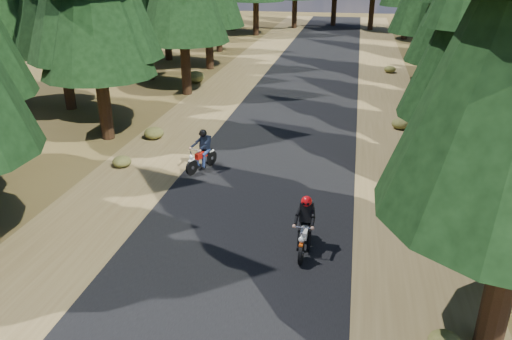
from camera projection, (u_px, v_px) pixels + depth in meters
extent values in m
plane|color=#413217|center=(246.00, 226.00, 14.16)|extent=(120.00, 120.00, 0.00)
cube|color=black|center=(274.00, 161.00, 18.66)|extent=(6.00, 100.00, 0.01)
cube|color=brown|center=(158.00, 152.00, 19.48)|extent=(3.20, 100.00, 0.01)
cube|color=brown|center=(401.00, 170.00, 17.85)|extent=(3.20, 100.00, 0.01)
cylinder|color=black|center=(101.00, 75.00, 19.97)|extent=(0.51, 0.51, 5.34)
cylinder|color=black|center=(456.00, 116.00, 16.23)|extent=(0.48, 0.48, 4.52)
cone|color=black|center=(471.00, 27.00, 15.12)|extent=(3.84, 3.84, 5.65)
cylinder|color=black|center=(98.00, 58.00, 20.54)|extent=(0.56, 0.56, 6.43)
cylinder|color=black|center=(509.00, 79.00, 18.21)|extent=(0.53, 0.53, 5.84)
cylinder|color=black|center=(63.00, 53.00, 24.00)|extent=(0.52, 0.52, 5.56)
cylinder|color=black|center=(184.00, 42.00, 26.69)|extent=(0.53, 0.53, 5.72)
cylinder|color=black|center=(443.00, 62.00, 24.72)|extent=(0.48, 0.48, 4.51)
cone|color=black|center=(452.00, 2.00, 23.61)|extent=(3.83, 3.83, 5.64)
cylinder|color=black|center=(146.00, 27.00, 29.84)|extent=(0.55, 0.55, 6.37)
cylinder|color=black|center=(508.00, 36.00, 26.18)|extent=(0.56, 0.56, 6.47)
cylinder|color=black|center=(209.00, 26.00, 33.02)|extent=(0.53, 0.53, 5.64)
cylinder|color=black|center=(430.00, 32.00, 29.58)|extent=(0.53, 0.53, 5.83)
cylinder|color=black|center=(167.00, 22.00, 35.96)|extent=(0.52, 0.52, 5.45)
cylinder|color=black|center=(493.00, 35.00, 32.99)|extent=(0.48, 0.48, 4.61)
cylinder|color=black|center=(219.00, 23.00, 39.50)|extent=(0.48, 0.48, 4.42)
cylinder|color=black|center=(435.00, 17.00, 37.17)|extent=(0.53, 0.53, 5.76)
cylinder|color=black|center=(195.00, 13.00, 44.88)|extent=(0.49, 0.49, 4.75)
cylinder|color=black|center=(491.00, 14.00, 39.67)|extent=(0.53, 0.53, 5.66)
cylinder|color=black|center=(10.00, 46.00, 24.49)|extent=(0.54, 0.54, 6.00)
cylinder|color=black|center=(131.00, 16.00, 35.05)|extent=(0.56, 0.56, 6.40)
cylinder|color=black|center=(511.00, 21.00, 34.12)|extent=(0.54, 0.54, 6.00)
cylinder|color=black|center=(256.00, 1.00, 47.52)|extent=(0.56, 0.56, 6.40)
cylinder|color=black|center=(408.00, 5.00, 45.11)|extent=(0.54, 0.54, 6.00)
cylinder|color=black|center=(438.00, 1.00, 47.20)|extent=(0.56, 0.56, 6.40)
cylinder|color=black|center=(193.00, 5.00, 47.84)|extent=(0.52, 0.52, 5.60)
cylinder|color=black|center=(480.00, 8.00, 43.14)|extent=(0.54, 0.54, 6.00)
cylinder|color=#4C4233|center=(488.00, 192.00, 15.90)|extent=(3.38, 2.19, 0.24)
ellipsoid|color=#474C1E|center=(432.00, 165.00, 17.50)|extent=(1.04, 1.04, 0.62)
ellipsoid|color=#474C1E|center=(122.00, 162.00, 18.08)|extent=(0.67, 0.67, 0.40)
ellipsoid|color=#474C1E|center=(400.00, 124.00, 22.09)|extent=(0.77, 0.77, 0.46)
ellipsoid|color=#474C1E|center=(154.00, 133.00, 20.88)|extent=(0.82, 0.82, 0.49)
ellipsoid|color=#474C1E|center=(390.00, 69.00, 32.82)|extent=(0.75, 0.75, 0.45)
ellipsoid|color=#474C1E|center=(459.00, 221.00, 13.90)|extent=(0.81, 0.81, 0.49)
ellipsoid|color=#474C1E|center=(459.00, 100.00, 25.47)|extent=(1.06, 1.06, 0.64)
ellipsoid|color=#474C1E|center=(195.00, 77.00, 30.21)|extent=(1.15, 1.15, 0.69)
cube|color=black|center=(305.00, 217.00, 12.51)|extent=(0.35, 0.22, 0.49)
sphere|color=red|center=(306.00, 204.00, 12.37)|extent=(0.28, 0.28, 0.27)
cube|color=black|center=(201.00, 144.00, 17.48)|extent=(0.38, 0.32, 0.48)
sphere|color=black|center=(200.00, 134.00, 17.34)|extent=(0.35, 0.35, 0.27)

